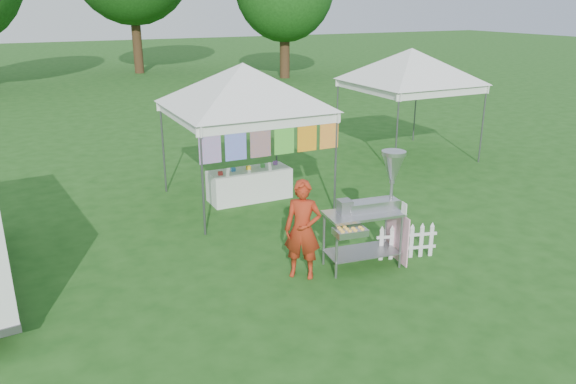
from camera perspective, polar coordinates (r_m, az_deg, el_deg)
ground at (r=9.56m, az=3.79°, el=-7.24°), size 120.00×120.00×0.00m
canopy_main at (r=11.80m, az=-4.62°, el=12.90°), size 4.24×4.24×3.45m
canopy_right at (r=15.89m, az=12.49°, el=14.06°), size 4.24×4.24×3.45m
donut_cart at (r=9.18m, az=8.88°, el=-0.91°), size 1.47×0.91×1.92m
vendor at (r=8.80m, az=1.50°, el=-3.85°), size 0.70×0.66×1.61m
picket_fence at (r=9.82m, az=11.93°, el=-5.05°), size 1.05×0.32×0.56m
display_table at (r=12.46m, az=-3.93°, el=0.76°), size 1.80×0.70×0.68m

